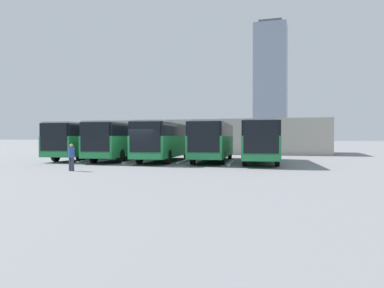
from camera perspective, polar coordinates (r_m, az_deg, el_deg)
name	(u,v)px	position (r m, az deg, el deg)	size (l,w,h in m)	color
ground_plane	(139,166)	(26.21, -8.09, -3.28)	(600.00, 600.00, 0.00)	gray
bus_0	(261,140)	(29.24, 10.40, 0.62)	(3.78, 11.50, 3.16)	#238447
curb_divider_0	(232,163)	(27.94, 6.05, -2.86)	(0.24, 5.29, 0.15)	#B2B2AD
bus_1	(213,140)	(30.47, 3.27, 0.65)	(3.78, 11.50, 3.16)	#238447
curb_divider_1	(184,161)	(29.45, -1.17, -2.66)	(0.24, 5.29, 0.15)	#B2B2AD
bus_2	(165,140)	(30.84, -4.09, 0.65)	(3.78, 11.50, 3.16)	#238447
curb_divider_2	(135,161)	(30.12, -8.68, -2.59)	(0.24, 5.29, 0.15)	#B2B2AD
bus_3	(123,140)	(32.47, -10.45, 0.66)	(3.78, 11.50, 3.16)	#238447
curb_divider_3	(93,160)	(32.03, -14.90, -2.40)	(0.24, 5.29, 0.15)	#B2B2AD
bus_4	(87,140)	(34.90, -15.68, 0.66)	(3.78, 11.50, 3.16)	#238447
pedestrian	(71,156)	(22.79, -17.90, -1.81)	(0.42, 0.42, 1.58)	#38384C
station_building	(215,137)	(47.58, 3.45, 1.14)	(27.88, 11.46, 4.10)	#A8A399
office_tower	(271,82)	(268.56, 11.91, 9.19)	(21.96, 21.96, 82.17)	#7F8EA3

